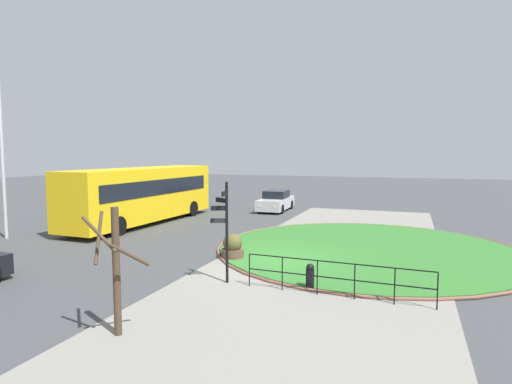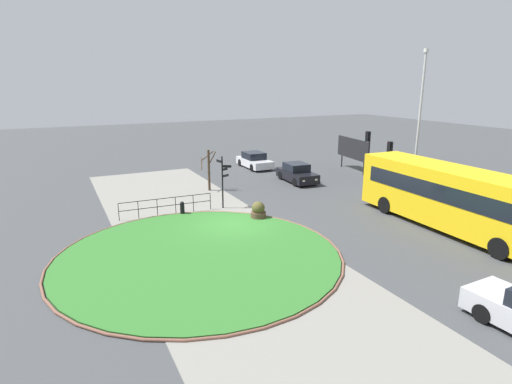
{
  "view_description": "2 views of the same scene",
  "coord_description": "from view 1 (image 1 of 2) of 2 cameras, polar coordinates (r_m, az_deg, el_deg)",
  "views": [
    {
      "loc": [
        -15.4,
        -4.77,
        4.17
      ],
      "look_at": [
        2.17,
        1.73,
        2.44
      ],
      "focal_mm": 29.72,
      "sensor_mm": 36.0,
      "label": 1
    },
    {
      "loc": [
        19.88,
        -8.37,
        7.66
      ],
      "look_at": [
        0.11,
        1.34,
        1.78
      ],
      "focal_mm": 29.16,
      "sensor_mm": 36.0,
      "label": 2
    }
  ],
  "objects": [
    {
      "name": "grass_kerb_ring",
      "position": [
        19.06,
        14.64,
        -7.36
      ],
      "size": [
        12.95,
        12.95,
        0.11
      ],
      "primitive_type": "torus",
      "color": "brown",
      "rests_on": "ground"
    },
    {
      "name": "sidewalk_paving",
      "position": [
        16.22,
        9.31,
        -9.65
      ],
      "size": [
        32.0,
        8.34,
        0.02
      ],
      "primitive_type": "cube",
      "color": "gray",
      "rests_on": "ground"
    },
    {
      "name": "signpost_directional",
      "position": [
        13.49,
        -4.19,
        -4.39
      ],
      "size": [
        0.89,
        0.64,
        3.28
      ],
      "color": "black",
      "rests_on": "ground"
    },
    {
      "name": "car_trailing",
      "position": [
        30.71,
        2.68,
        -1.27
      ],
      "size": [
        4.48,
        1.93,
        1.46
      ],
      "rotation": [
        0.0,
        0.0,
        3.18
      ],
      "color": "#B7B7BC",
      "rests_on": "ground"
    },
    {
      "name": "grass_island",
      "position": [
        19.07,
        14.64,
        -7.38
      ],
      "size": [
        12.64,
        12.64,
        0.1
      ],
      "primitive_type": "cylinder",
      "color": "#2D6B28",
      "rests_on": "ground"
    },
    {
      "name": "planter_near_signpost",
      "position": [
        16.75,
        -3.18,
        -7.53
      ],
      "size": [
        0.88,
        0.88,
        1.03
      ],
      "color": "brown",
      "rests_on": "ground"
    },
    {
      "name": "street_tree_bare",
      "position": [
        10.15,
        -18.46,
        -9.46
      ],
      "size": [
        1.01,
        1.23,
        2.97
      ],
      "color": "#423323",
      "rests_on": "ground"
    },
    {
      "name": "ground",
      "position": [
        16.66,
        3.04,
        -9.23
      ],
      "size": [
        120.0,
        120.0,
        0.0
      ],
      "primitive_type": "plane",
      "color": "#3D3F42"
    },
    {
      "name": "lamppost_tall",
      "position": [
        23.85,
        -31.11,
        6.86
      ],
      "size": [
        0.32,
        0.32,
        9.69
      ],
      "color": "#B7B7BC",
      "rests_on": "ground"
    },
    {
      "name": "bollard_foreground",
      "position": [
        13.21,
        7.29,
        -11.24
      ],
      "size": [
        0.26,
        0.26,
        0.83
      ],
      "color": "black",
      "rests_on": "ground"
    },
    {
      "name": "railing_grass_edge",
      "position": [
        12.62,
        10.68,
        -10.88
      ],
      "size": [
        0.21,
        5.44,
        1.05
      ],
      "rotation": [
        0.0,
        0.0,
        4.68
      ],
      "color": "black",
      "rests_on": "ground"
    },
    {
      "name": "bus_yellow",
      "position": [
        25.91,
        -14.95,
        -0.23
      ],
      "size": [
        11.55,
        2.88,
        3.29
      ],
      "rotation": [
        0.0,
        0.0,
        -0.03
      ],
      "color": "yellow",
      "rests_on": "ground"
    }
  ]
}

